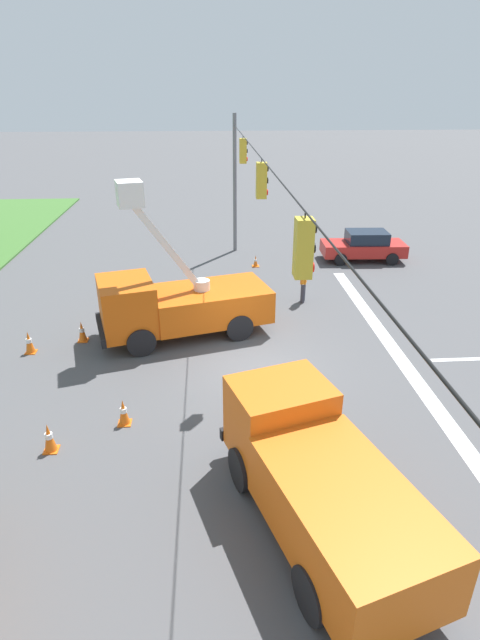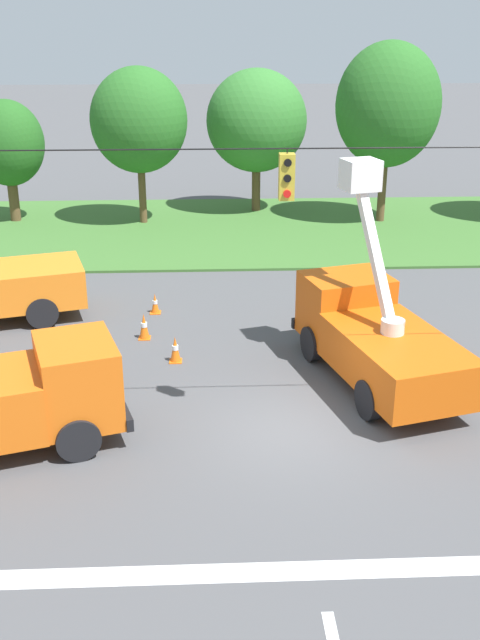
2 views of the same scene
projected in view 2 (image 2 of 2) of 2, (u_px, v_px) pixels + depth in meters
ground_plane at (290, 429)px, 17.77m from camera, size 200.00×200.00×0.00m
grass_verge at (248, 229)px, 34.42m from camera, size 56.00×12.00×0.10m
lane_markings at (332, 634)px, 11.86m from camera, size 17.60×15.25×0.01m
signal_gantry at (295, 250)px, 16.10m from camera, size 26.20×0.33×7.20m
tree_west at (7, 144)px, 34.38m from camera, size 3.36×3.03×5.70m
tree_centre at (139, 121)px, 33.67m from camera, size 4.38×3.94×7.15m
tree_east at (257, 121)px, 35.98m from camera, size 4.84×4.31×6.92m
tree_far_east at (388, 105)px, 33.70m from camera, size 4.76×4.23×8.21m
utility_truck_bucket_lift at (374, 333)px, 19.86m from camera, size 3.99×6.61×5.67m
traffic_cone_foreground_left at (175, 349)px, 21.14m from camera, size 0.36×0.36×0.77m
traffic_cone_foreground_right at (309, 299)px, 24.85m from camera, size 0.36×0.36×0.81m
traffic_cone_mid_left at (341, 317)px, 23.40m from camera, size 0.36×0.36×0.77m
traffic_cone_mid_right at (155, 304)px, 24.66m from camera, size 0.36×0.36×0.68m
traffic_cone_near_bucket at (144, 326)px, 22.66m from camera, size 0.36×0.36×0.80m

